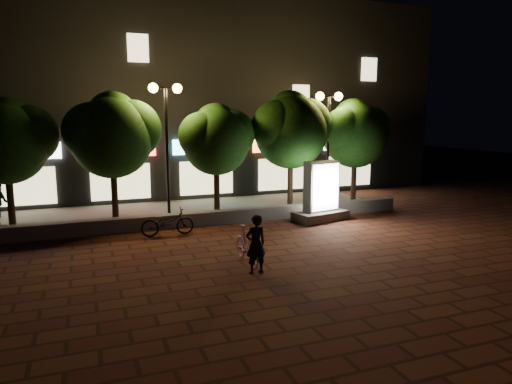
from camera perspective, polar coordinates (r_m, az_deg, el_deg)
name	(u,v)px	position (r m, az deg, el deg)	size (l,w,h in m)	color
ground	(251,253)	(13.80, -0.68, -7.61)	(80.00, 80.00, 0.00)	#512919
retaining_wall	(214,217)	(17.42, -5.20, -3.18)	(16.00, 0.45, 0.50)	slate
sidewalk	(199,210)	(19.83, -7.13, -2.28)	(16.00, 5.00, 0.08)	slate
building_block	(169,98)	(25.80, -10.85, 11.40)	(28.00, 8.12, 11.30)	black
tree_far_left	(7,138)	(18.04, -28.62, 5.91)	(3.36, 2.80, 4.63)	black
tree_left	(113,132)	(17.90, -17.42, 7.10)	(3.60, 3.00, 4.89)	black
tree_mid	(217,137)	(18.58, -4.91, 6.86)	(3.24, 2.70, 4.50)	black
tree_right	(291,127)	(19.72, 4.44, 8.03)	(3.72, 3.10, 5.07)	black
tree_far_right	(356,131)	(21.28, 12.32, 7.41)	(3.48, 2.90, 4.76)	black
street_lamp_left	(166,117)	(17.85, -11.14, 9.22)	(1.26, 0.36, 5.18)	black
street_lamp_right	(329,120)	(20.24, 9.04, 8.91)	(1.26, 0.36, 4.98)	black
ad_kiosk	(321,197)	(18.02, 8.11, -0.57)	(2.34, 1.53, 2.33)	slate
scooter_pink	(247,246)	(12.70, -1.16, -6.69)	(0.49, 1.72, 1.03)	#CA82BB
rider	(256,244)	(11.87, -0.03, -6.53)	(0.57, 0.37, 1.56)	black
scooter_parked	(168,222)	(15.92, -10.98, -3.70)	(0.63, 1.80, 0.95)	black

